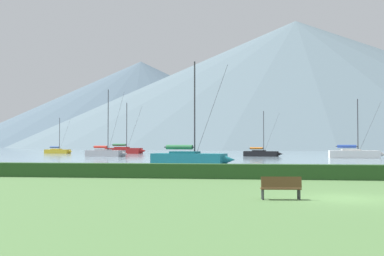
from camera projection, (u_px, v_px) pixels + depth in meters
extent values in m
plane|color=#517A42|center=(346.00, 199.00, 20.68)|extent=(1000.00, 1000.00, 0.00)
cube|color=gray|center=(273.00, 151.00, 156.28)|extent=(320.00, 246.00, 0.00)
cube|color=#284C23|center=(317.00, 172.00, 31.58)|extent=(80.00, 1.20, 0.95)
cube|color=red|center=(124.00, 151.00, 109.88)|extent=(8.23, 3.71, 1.25)
cone|color=red|center=(143.00, 151.00, 108.68)|extent=(1.49, 1.23, 1.06)
cube|color=#A52020|center=(122.00, 149.00, 110.01)|extent=(3.17, 2.27, 0.79)
cylinder|color=#333338|center=(127.00, 127.00, 109.86)|extent=(0.16, 0.16, 10.59)
cylinder|color=#333338|center=(119.00, 145.00, 110.21)|extent=(3.56, 0.59, 0.14)
cylinder|color=#2D7542|center=(119.00, 145.00, 110.21)|extent=(3.08, 0.88, 0.50)
cylinder|color=#333338|center=(135.00, 128.00, 109.36)|extent=(3.75, 0.51, 10.07)
cube|color=gold|center=(57.00, 151.00, 111.37)|extent=(5.95, 2.82, 0.90)
cone|color=gold|center=(70.00, 152.00, 110.42)|extent=(1.09, 0.91, 0.76)
cube|color=gold|center=(56.00, 150.00, 111.47)|extent=(2.31, 1.68, 0.57)
cylinder|color=#333338|center=(60.00, 134.00, 111.34)|extent=(0.11, 0.11, 7.53)
cylinder|color=#333338|center=(54.00, 147.00, 111.63)|extent=(2.55, 0.50, 0.10)
cylinder|color=#2847A3|center=(54.00, 147.00, 111.63)|extent=(2.21, 0.69, 0.36)
cylinder|color=#333338|center=(65.00, 135.00, 110.95)|extent=(2.69, 0.45, 7.16)
cube|color=#9E9EA3|center=(105.00, 153.00, 85.79)|extent=(7.18, 4.09, 1.07)
cone|color=#9E9EA3|center=(124.00, 154.00, 84.23)|extent=(1.37, 1.19, 0.91)
cube|color=gray|center=(103.00, 151.00, 85.96)|extent=(2.87, 2.26, 0.68)
cylinder|color=#333338|center=(108.00, 121.00, 85.72)|extent=(0.14, 0.14, 11.00)
cylinder|color=#333338|center=(101.00, 147.00, 86.20)|extent=(2.98, 0.94, 0.12)
cylinder|color=red|center=(101.00, 147.00, 86.20)|extent=(2.62, 1.12, 0.43)
cylinder|color=#333338|center=(116.00, 123.00, 85.07)|extent=(3.12, 0.90, 10.46)
cube|color=#19707A|center=(189.00, 159.00, 52.46)|extent=(8.15, 4.31, 1.22)
cone|color=#19707A|center=(229.00, 160.00, 50.88)|extent=(1.53, 1.30, 1.04)
cube|color=#16646E|center=(185.00, 155.00, 52.63)|extent=(3.22, 2.45, 0.78)
cylinder|color=#333338|center=(195.00, 110.00, 52.38)|extent=(0.16, 0.16, 10.28)
cylinder|color=#333338|center=(179.00, 147.00, 52.88)|extent=(3.43, 0.90, 0.13)
cylinder|color=#2D7542|center=(179.00, 147.00, 52.88)|extent=(3.00, 1.13, 0.49)
cylinder|color=#333338|center=(211.00, 112.00, 51.72)|extent=(3.60, 0.85, 9.78)
cube|color=black|center=(261.00, 154.00, 86.32)|extent=(6.12, 3.21, 0.92)
cone|color=black|center=(280.00, 154.00, 85.15)|extent=(1.14, 0.98, 0.78)
cube|color=black|center=(259.00, 152.00, 86.45)|extent=(2.42, 1.83, 0.58)
cylinder|color=#333338|center=(264.00, 132.00, 86.26)|extent=(0.12, 0.12, 7.41)
cylinder|color=#333338|center=(256.00, 148.00, 86.63)|extent=(2.58, 0.67, 0.10)
cylinder|color=orange|center=(256.00, 148.00, 86.63)|extent=(2.25, 0.84, 0.37)
cylinder|color=#333338|center=(271.00, 133.00, 85.77)|extent=(2.71, 0.63, 7.04)
cube|color=white|center=(354.00, 154.00, 77.16)|extent=(7.53, 2.77, 1.17)
cone|color=white|center=(383.00, 154.00, 76.45)|extent=(1.31, 1.03, 1.00)
cube|color=silver|center=(351.00, 151.00, 77.25)|extent=(2.82, 1.87, 0.75)
cylinder|color=#333338|center=(358.00, 126.00, 77.19)|extent=(0.15, 0.15, 8.54)
cylinder|color=#333338|center=(347.00, 146.00, 77.37)|extent=(3.36, 0.22, 0.13)
cylinder|color=#2847A3|center=(347.00, 146.00, 77.37)|extent=(2.87, 0.55, 0.47)
cylinder|color=#333338|center=(370.00, 128.00, 76.89)|extent=(3.55, 0.13, 8.13)
cube|color=brown|center=(281.00, 189.00, 20.29)|extent=(1.67, 0.62, 0.06)
cube|color=brown|center=(281.00, 182.00, 20.11)|extent=(1.64, 0.30, 0.45)
cylinder|color=#333338|center=(298.00, 194.00, 20.42)|extent=(0.08, 0.08, 0.45)
cylinder|color=#333338|center=(262.00, 194.00, 20.47)|extent=(0.08, 0.08, 0.45)
cylinder|color=#333338|center=(300.00, 195.00, 20.09)|extent=(0.08, 0.08, 0.45)
cylinder|color=#333338|center=(263.00, 194.00, 20.14)|extent=(0.08, 0.08, 0.45)
cone|color=slate|center=(309.00, 100.00, 426.06)|extent=(231.75, 231.75, 79.18)
cone|color=#4C6070|center=(141.00, 104.00, 375.53)|extent=(263.85, 263.85, 64.25)
cone|color=#425666|center=(249.00, 114.00, 364.88)|extent=(330.79, 330.79, 47.21)
cone|color=slate|center=(296.00, 84.00, 322.95)|extent=(356.08, 356.08, 82.18)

